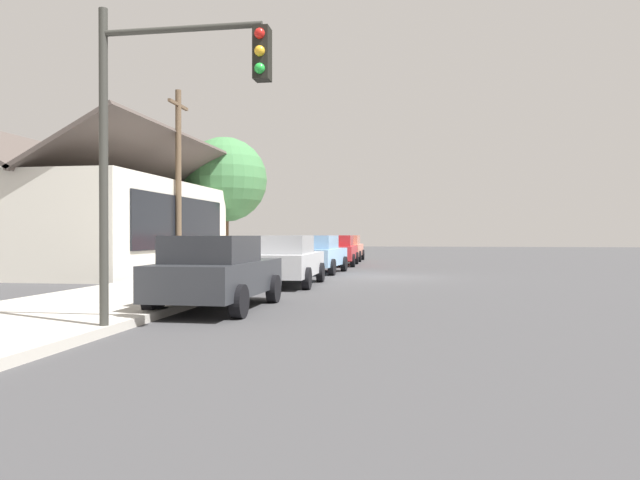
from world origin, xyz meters
TOP-DOWN VIEW (x-y plane):
  - ground_plane at (0.00, 0.00)m, footprint 120.00×120.00m
  - sidewalk_curb at (0.00, 5.60)m, footprint 60.00×4.20m
  - car_charcoal at (-10.23, 2.90)m, footprint 4.32×2.00m
  - car_silver at (-4.18, 2.73)m, footprint 4.52×2.02m
  - car_skyblue at (1.90, 2.76)m, footprint 4.41×2.21m
  - car_cherry at (8.10, 2.73)m, footprint 4.91×2.19m
  - car_coral at (13.79, 2.88)m, footprint 4.87×2.09m
  - storefront_building at (1.08, 11.98)m, footprint 12.07×7.53m
  - shade_tree at (8.43, 8.98)m, footprint 4.63×4.63m
  - traffic_light_main at (-13.63, 2.54)m, footprint 0.37×2.79m
  - utility_pole_wooden at (0.25, 8.20)m, footprint 1.80×0.24m
  - fire_hydrant_red at (10.16, 4.20)m, footprint 0.22×0.22m

SIDE VIEW (x-z plane):
  - ground_plane at x=0.00m, z-range 0.00..0.00m
  - sidewalk_curb at x=0.00m, z-range 0.00..0.16m
  - fire_hydrant_red at x=10.16m, z-range 0.14..0.85m
  - car_charcoal at x=-10.23m, z-range 0.02..1.61m
  - car_skyblue at x=1.90m, z-range 0.02..1.61m
  - car_silver at x=-4.18m, z-range 0.02..1.61m
  - car_coral at x=13.79m, z-range 0.02..1.61m
  - car_cherry at x=8.10m, z-range 0.02..1.61m
  - storefront_building at x=1.08m, z-range -0.88..5.04m
  - traffic_light_main at x=-13.63m, z-range 0.89..6.09m
  - utility_pole_wooden at x=0.25m, z-range 0.18..7.68m
  - shade_tree at x=8.43m, z-range 1.14..8.10m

